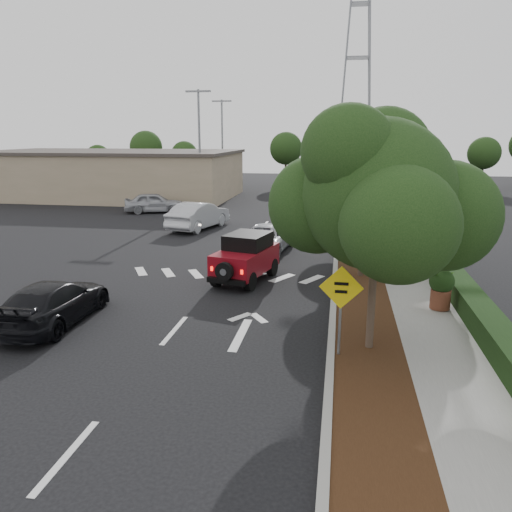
% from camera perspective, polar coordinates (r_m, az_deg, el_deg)
% --- Properties ---
extents(ground, '(120.00, 120.00, 0.00)m').
position_cam_1_polar(ground, '(15.10, -9.31, -8.38)').
color(ground, black).
rests_on(ground, ground).
extents(curb, '(0.20, 70.00, 0.15)m').
position_cam_1_polar(curb, '(25.80, 9.20, 1.13)').
color(curb, '#9E9B93').
rests_on(curb, ground).
extents(planting_strip, '(1.80, 70.00, 0.12)m').
position_cam_1_polar(planting_strip, '(25.82, 11.41, 1.01)').
color(planting_strip, black).
rests_on(planting_strip, ground).
extents(sidewalk, '(2.00, 70.00, 0.12)m').
position_cam_1_polar(sidewalk, '(25.96, 15.61, 0.84)').
color(sidewalk, gray).
rests_on(sidewalk, ground).
extents(hedge, '(0.80, 70.00, 0.80)m').
position_cam_1_polar(hedge, '(26.08, 18.71, 1.44)').
color(hedge, black).
rests_on(hedge, ground).
extents(commercial_building, '(22.00, 12.00, 4.00)m').
position_cam_1_polar(commercial_building, '(48.03, -16.13, 8.90)').
color(commercial_building, gray).
rests_on(commercial_building, ground).
extents(transmission_tower, '(7.00, 4.00, 28.00)m').
position_cam_1_polar(transmission_tower, '(61.47, 10.91, 8.28)').
color(transmission_tower, slate).
rests_on(transmission_tower, ground).
extents(street_tree_near, '(3.80, 3.80, 5.92)m').
position_cam_1_polar(street_tree_near, '(13.92, 12.75, -10.52)').
color(street_tree_near, black).
rests_on(street_tree_near, ground).
extents(street_tree_mid, '(3.20, 3.20, 5.32)m').
position_cam_1_polar(street_tree_mid, '(20.51, 11.80, -2.50)').
color(street_tree_mid, black).
rests_on(street_tree_mid, ground).
extents(street_tree_far, '(3.40, 3.40, 5.62)m').
position_cam_1_polar(street_tree_far, '(26.81, 11.35, 1.35)').
color(street_tree_far, black).
rests_on(street_tree_far, ground).
extents(light_pole_a, '(2.00, 0.22, 9.00)m').
position_cam_1_polar(light_pole_a, '(41.15, -6.29, 5.82)').
color(light_pole_a, slate).
rests_on(light_pole_a, ground).
extents(light_pole_b, '(2.00, 0.22, 9.00)m').
position_cam_1_polar(light_pole_b, '(52.92, -3.79, 7.64)').
color(light_pole_b, slate).
rests_on(light_pole_b, ground).
extents(red_jeep, '(2.32, 3.79, 1.86)m').
position_cam_1_polar(red_jeep, '(19.66, -1.01, -0.07)').
color(red_jeep, black).
rests_on(red_jeep, ground).
extents(silver_suv_ahead, '(2.68, 4.87, 1.29)m').
position_cam_1_polar(silver_suv_ahead, '(24.50, 0.98, 2.00)').
color(silver_suv_ahead, '#B9BBC2').
rests_on(silver_suv_ahead, ground).
extents(black_suv_oncoming, '(1.91, 4.61, 1.33)m').
position_cam_1_polar(black_suv_oncoming, '(16.43, -22.13, -4.93)').
color(black_suv_oncoming, black).
rests_on(black_suv_oncoming, ground).
extents(silver_sedan_oncoming, '(2.94, 5.24, 1.64)m').
position_cam_1_polar(silver_sedan_oncoming, '(30.61, -6.58, 4.62)').
color(silver_sedan_oncoming, '#B0B2B8').
rests_on(silver_sedan_oncoming, ground).
extents(parked_suv, '(4.63, 3.00, 1.47)m').
position_cam_1_polar(parked_suv, '(37.59, -11.54, 6.00)').
color(parked_suv, '#A5A7AD').
rests_on(parked_suv, ground).
extents(speed_hump_sign, '(1.11, 0.10, 2.36)m').
position_cam_1_polar(speed_hump_sign, '(12.73, 9.67, -4.82)').
color(speed_hump_sign, slate).
rests_on(speed_hump_sign, ground).
extents(terracotta_planter, '(0.79, 0.79, 1.38)m').
position_cam_1_polar(terracotta_planter, '(17.11, 20.44, -3.10)').
color(terracotta_planter, brown).
rests_on(terracotta_planter, ground).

